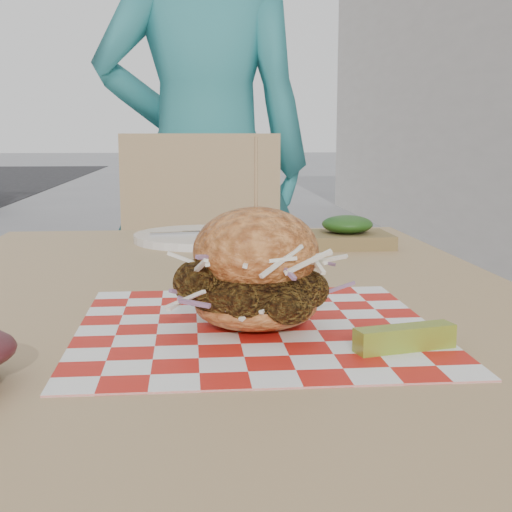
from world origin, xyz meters
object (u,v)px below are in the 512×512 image
object	(u,v)px
patio_table	(216,349)
patio_chair	(207,291)
diner	(205,163)
sandwich	(256,275)

from	to	relation	value
patio_table	patio_chair	xyz separation A→B (m)	(0.01, 0.90, -0.12)
diner	patio_chair	bearing A→B (deg)	89.26
patio_table	diner	bearing A→B (deg)	89.20
patio_table	sandwich	xyz separation A→B (m)	(0.03, -0.19, 0.13)
patio_chair	diner	bearing A→B (deg)	94.79
patio_chair	sandwich	distance (m)	1.12
diner	patio_table	xyz separation A→B (m)	(-0.02, -1.19, -0.19)
patio_table	sandwich	distance (m)	0.23
patio_table	patio_chair	size ratio (longest dim) A/B	1.26
patio_table	sandwich	bearing A→B (deg)	-79.61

